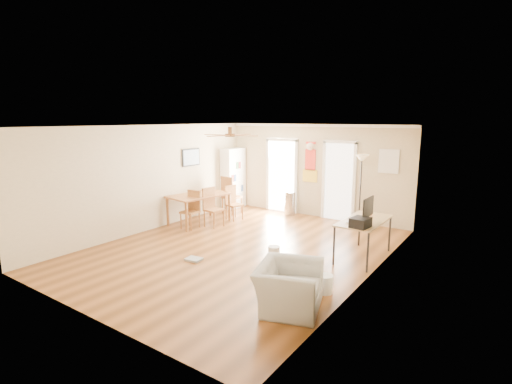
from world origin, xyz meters
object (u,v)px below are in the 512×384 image
Objects in this scene: bookshelf at (233,178)px; dining_table at (199,209)px; dining_chair_far at (232,195)px; computer_desk at (363,239)px; dining_chair_right_a at (234,203)px; armchair at (289,287)px; dining_chair_right_b at (214,208)px; printer at (360,222)px; trash_can at (290,203)px; wastebasket_a at (274,253)px; torchiere_lamp at (360,191)px; wastebasket_b at (325,284)px; dining_chair_near at (190,210)px.

dining_table is at bearing -89.05° from bookshelf.
dining_chair_far is 4.66m from computer_desk.
dining_chair_right_a is 0.91× the size of armchair.
dining_chair_right_b reaches higher than dining_table.
dining_table reaches higher than armchair.
printer is (4.60, -0.63, 0.48)m from dining_table.
bookshelf is 5.64m from printer.
dining_table is 4.67m from printer.
wastebasket_a is at bearing -65.19° from trash_can.
dining_table reaches higher than wastebasket_a.
torchiere_lamp reaches higher than wastebasket_b.
dining_chair_right_a reaches higher than computer_desk.
armchair is at bearing 141.40° from dining_chair_far.
wastebasket_b is (-0.07, -1.34, -0.73)m from printer.
wastebasket_a is at bearing -107.29° from dining_chair_right_b.
wastebasket_a is (-1.41, -1.09, -0.26)m from computer_desk.
bookshelf is at bearing 101.27° from dining_table.
dining_table reaches higher than wastebasket_b.
printer is 1.19× the size of wastebasket_b.
printer is at bearing -70.27° from torchiere_lamp.
wastebasket_b is (1.46, -0.80, 0.01)m from wastebasket_a.
armchair is (0.68, -4.82, -0.60)m from torchiere_lamp.
dining_chair_far is at bearing 162.26° from computer_desk.
printer is (0.98, -2.72, -0.06)m from torchiere_lamp.
trash_can is 4.17m from printer.
trash_can is 0.36× the size of torchiere_lamp.
torchiere_lamp is 4.91m from armchair.
dining_chair_right_a is at bearing 166.99° from printer.
bookshelf reaches higher than dining_chair_far.
armchair is at bearing -106.79° from wastebasket_b.
bookshelf is at bearing 97.76° from dining_chair_near.
printer is at bearing -42.22° from trash_can.
computer_desk is at bearing -68.34° from torchiere_lamp.
dining_chair_right_a is (0.55, 0.81, 0.08)m from dining_table.
wastebasket_a is at bearing 145.48° from dining_chair_far.
dining_table is 5.09m from armchair.
dining_table is 5.25× the size of wastebasket_b.
printer reaches higher than dining_chair_near.
dining_chair_far is 1.08× the size of armchair.
printer is at bearing -37.94° from bookshelf.
bookshelf is at bearing -175.19° from trash_can.
wastebasket_a is at bearing -142.31° from computer_desk.
dining_chair_right_b is (0.00, -0.86, 0.03)m from dining_chair_right_a.
dining_chair_near reaches higher than dining_table.
armchair is (4.70, -4.72, -0.59)m from bookshelf.
printer is 1.32× the size of wastebasket_a.
wastebasket_b is (4.39, -1.47, -0.32)m from dining_chair_near.
wastebasket_a is at bearing 20.29° from armchair.
torchiere_lamp is (3.57, 0.75, 0.38)m from dining_chair_far.
torchiere_lamp is at bearing 80.39° from wastebasket_a.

